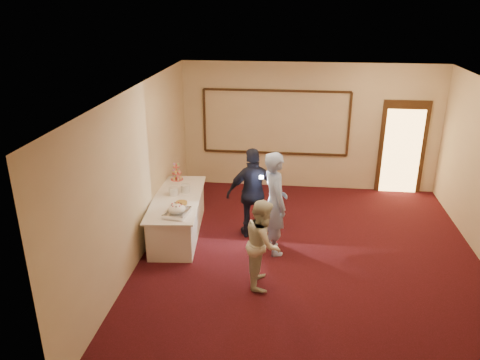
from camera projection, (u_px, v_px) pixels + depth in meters
The scene contains 14 objects.
floor at pixel (310, 260), 8.28m from camera, with size 7.00×7.00×0.00m, color black.
room_walls at pixel (317, 152), 7.54m from camera, with size 6.04×7.04×3.02m.
wall_molding at pixel (276, 123), 10.99m from camera, with size 3.45×0.04×1.55m.
doorway at pixel (402, 148), 10.85m from camera, with size 1.05×0.07×2.20m.
buffet_table at pixel (178, 216), 9.09m from camera, with size 1.10×2.39×0.77m.
pavlova_tray at pixel (177, 210), 8.22m from camera, with size 0.43×0.57×0.20m.
cupcake_stand at pixel (177, 173), 9.79m from camera, with size 0.26×0.26×0.39m.
plate_stack_a at pixel (174, 191), 9.04m from camera, with size 0.19×0.19×0.15m.
plate_stack_b at pixel (185, 188), 9.18m from camera, with size 0.19×0.19×0.16m.
tart at pixel (182, 203), 8.65m from camera, with size 0.25×0.25×0.05m.
man at pixel (275, 203), 8.27m from camera, with size 0.69×0.46×1.90m, color #97B1E8.
woman at pixel (263, 243), 7.38m from camera, with size 0.71×0.55×1.46m, color beige.
guest at pixel (253, 193), 8.87m from camera, with size 1.04×0.43×1.77m, color black.
camera_flash at pixel (261, 177), 8.47m from camera, with size 0.07×0.04×0.05m, color white.
Camera 1 is at (-0.41, -7.28, 4.35)m, focal length 35.00 mm.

